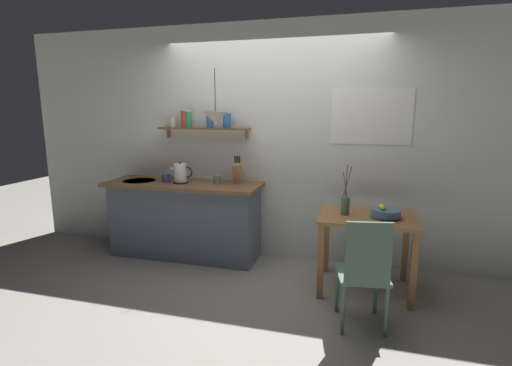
% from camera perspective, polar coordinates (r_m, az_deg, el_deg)
% --- Properties ---
extents(ground_plane, '(14.00, 14.00, 0.00)m').
position_cam_1_polar(ground_plane, '(4.12, 0.44, -13.83)').
color(ground_plane, gray).
extents(back_wall, '(6.80, 0.11, 2.70)m').
position_cam_1_polar(back_wall, '(4.34, 5.30, 5.98)').
color(back_wall, silver).
rests_on(back_wall, ground_plane).
extents(kitchen_counter, '(1.83, 0.63, 0.90)m').
position_cam_1_polar(kitchen_counter, '(4.57, -10.78, -5.36)').
color(kitchen_counter, slate).
rests_on(kitchen_counter, ground_plane).
extents(wall_shelf, '(1.10, 0.20, 0.33)m').
position_cam_1_polar(wall_shelf, '(4.47, -8.16, 8.92)').
color(wall_shelf, brown).
extents(dining_table, '(0.89, 0.72, 0.75)m').
position_cam_1_polar(dining_table, '(3.77, 16.48, -6.59)').
color(dining_table, '#9E6B3D').
rests_on(dining_table, ground_plane).
extents(dining_chair_near, '(0.45, 0.46, 0.92)m').
position_cam_1_polar(dining_chair_near, '(3.12, 16.12, -12.59)').
color(dining_chair_near, '#4C6B5B').
rests_on(dining_chair_near, ground_plane).
extents(fruit_bowl, '(0.27, 0.27, 0.13)m').
position_cam_1_polar(fruit_bowl, '(3.68, 19.04, -4.21)').
color(fruit_bowl, '#51759E').
rests_on(fruit_bowl, dining_table).
extents(twig_vase, '(0.09, 0.08, 0.48)m').
position_cam_1_polar(twig_vase, '(3.67, 13.40, -3.22)').
color(twig_vase, '#567056').
rests_on(twig_vase, dining_table).
extents(electric_kettle, '(0.27, 0.18, 0.25)m').
position_cam_1_polar(electric_kettle, '(4.41, -11.38, 1.42)').
color(electric_kettle, black).
rests_on(electric_kettle, kitchen_counter).
extents(knife_block, '(0.09, 0.17, 0.32)m').
position_cam_1_polar(knife_block, '(4.32, -2.80, 1.64)').
color(knife_block, tan).
rests_on(knife_block, kitchen_counter).
extents(coffee_mug_by_sink, '(0.14, 0.10, 0.10)m').
position_cam_1_polar(coffee_mug_by_sink, '(4.53, -13.46, 0.78)').
color(coffee_mug_by_sink, '#3D5B89').
rests_on(coffee_mug_by_sink, kitchen_counter).
extents(coffee_mug_spare, '(0.13, 0.09, 0.09)m').
position_cam_1_polar(coffee_mug_spare, '(4.33, -5.90, 0.54)').
color(coffee_mug_spare, slate).
rests_on(coffee_mug_spare, kitchen_counter).
extents(pendant_lamp, '(0.27, 0.27, 0.58)m').
position_cam_1_polar(pendant_lamp, '(4.08, -6.17, 9.83)').
color(pendant_lamp, black).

